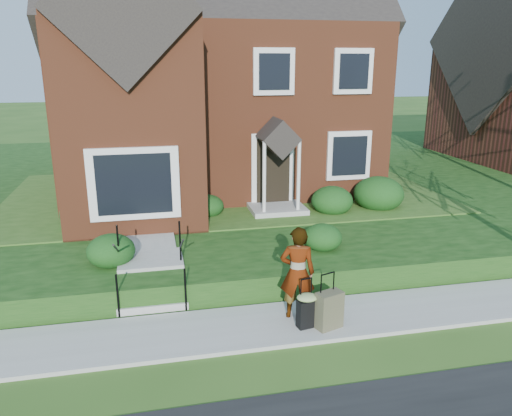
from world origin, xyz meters
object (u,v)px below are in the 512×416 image
object	(u,v)px
woman	(297,273)
suitcase_olive	(329,310)
front_steps	(151,275)
suitcase_black	(307,309)

from	to	relation	value
woman	suitcase_olive	distance (m)	0.91
front_steps	woman	distance (m)	3.27
front_steps	suitcase_black	bearing A→B (deg)	-37.04
woman	suitcase_olive	size ratio (longest dim) A/B	1.71
front_steps	woman	bearing A→B (deg)	-31.69
suitcase_olive	suitcase_black	bearing A→B (deg)	146.26
suitcase_black	suitcase_olive	distance (m)	0.41
front_steps	suitcase_olive	size ratio (longest dim) A/B	1.88
woman	suitcase_olive	xyz separation A→B (m)	(0.47, -0.54, -0.56)
woman	suitcase_black	world-z (taller)	woman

